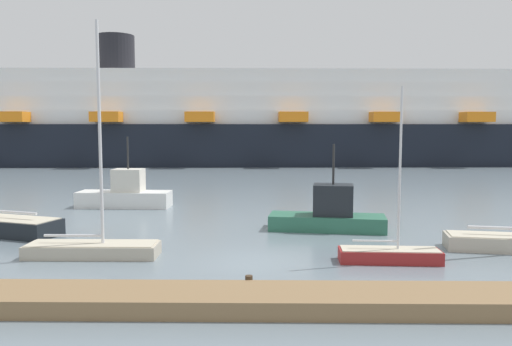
# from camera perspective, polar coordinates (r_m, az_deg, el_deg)

# --- Properties ---
(ground_plane) EXTENTS (600.00, 600.00, 0.00)m
(ground_plane) POSITION_cam_1_polar(r_m,az_deg,el_deg) (20.11, -0.49, -10.25)
(ground_plane) COLOR slate
(dock_pier) EXTENTS (24.83, 2.31, 0.66)m
(dock_pier) POSITION_cam_1_polar(r_m,az_deg,el_deg) (15.19, -0.95, -14.37)
(dock_pier) COLOR olive
(dock_pier) RESTS_ON ground_plane
(sailboat_0) EXTENTS (4.05, 1.33, 6.98)m
(sailboat_0) POSITION_cam_1_polar(r_m,az_deg,el_deg) (20.76, 15.14, -8.92)
(sailboat_0) COLOR maroon
(sailboat_0) RESTS_ON ground_plane
(sailboat_1) EXTENTS (5.46, 1.55, 9.68)m
(sailboat_1) POSITION_cam_1_polar(r_m,az_deg,el_deg) (21.94, -18.26, -8.00)
(sailboat_1) COLOR #BCB29E
(sailboat_1) RESTS_ON ground_plane
(fishing_boat_0) EXTENTS (6.27, 2.18, 4.77)m
(fishing_boat_0) POSITION_cam_1_polar(r_m,az_deg,el_deg) (34.66, -14.80, -2.39)
(fishing_boat_0) COLOR white
(fishing_boat_0) RESTS_ON ground_plane
(fishing_boat_1) EXTENTS (6.24, 2.79, 4.53)m
(fishing_boat_1) POSITION_cam_1_polar(r_m,az_deg,el_deg) (26.36, 8.40, -4.76)
(fishing_boat_1) COLOR #2D6B51
(fishing_boat_1) RESTS_ON ground_plane
(cruise_ship) EXTENTS (106.56, 19.51, 18.78)m
(cruise_ship) POSITION_cam_1_polar(r_m,az_deg,el_deg) (74.10, -1.22, 5.75)
(cruise_ship) COLOR black
(cruise_ship) RESTS_ON ground_plane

